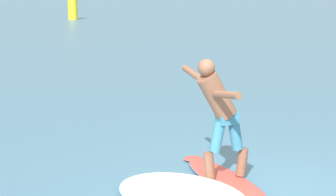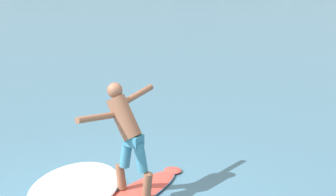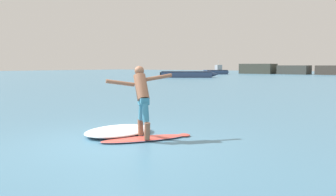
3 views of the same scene
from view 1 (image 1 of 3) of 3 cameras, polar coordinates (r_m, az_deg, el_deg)
name	(u,v)px [view 1 (image 1 of 3)]	position (r m, az deg, el deg)	size (l,w,h in m)	color
surfboard	(224,179)	(7.72, 5.74, -8.18)	(1.52, 2.08, 0.19)	#DA4C41
surfer	(219,109)	(7.36, 5.15, -1.07)	(1.01, 1.40, 1.63)	brown
channel_marker_buoy	(73,6)	(45.42, -9.67, 9.20)	(0.75, 0.75, 2.32)	yellow
wave_foam_at_tail	(182,194)	(7.00, 1.40, -9.71)	(1.52, 1.96, 0.17)	white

